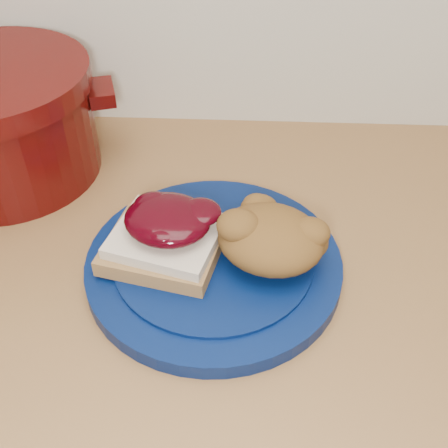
{
  "coord_description": "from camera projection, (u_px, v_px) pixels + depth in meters",
  "views": [
    {
      "loc": [
        -0.01,
        1.07,
        1.34
      ],
      "look_at": [
        -0.03,
        1.51,
        0.95
      ],
      "focal_mm": 45.0,
      "sensor_mm": 36.0,
      "label": 1
    }
  ],
  "objects": [
    {
      "name": "plate",
      "position": [
        214.0,
        264.0,
        0.6
      ],
      "size": [
        0.35,
        0.35,
        0.02
      ],
      "primitive_type": "cylinder",
      "rotation": [
        0.0,
        0.0,
        -0.32
      ],
      "color": "#041442",
      "rests_on": "wood_countertop"
    },
    {
      "name": "sandwich",
      "position": [
        166.0,
        234.0,
        0.58
      ],
      "size": [
        0.14,
        0.12,
        0.06
      ],
      "rotation": [
        0.0,
        0.0,
        -0.32
      ],
      "color": "olive",
      "rests_on": "plate"
    },
    {
      "name": "stuffing_mound",
      "position": [
        270.0,
        239.0,
        0.57
      ],
      "size": [
        0.14,
        0.13,
        0.06
      ],
      "primitive_type": "ellipsoid",
      "rotation": [
        0.0,
        0.0,
        -0.32
      ],
      "color": "brown",
      "rests_on": "plate"
    }
  ]
}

